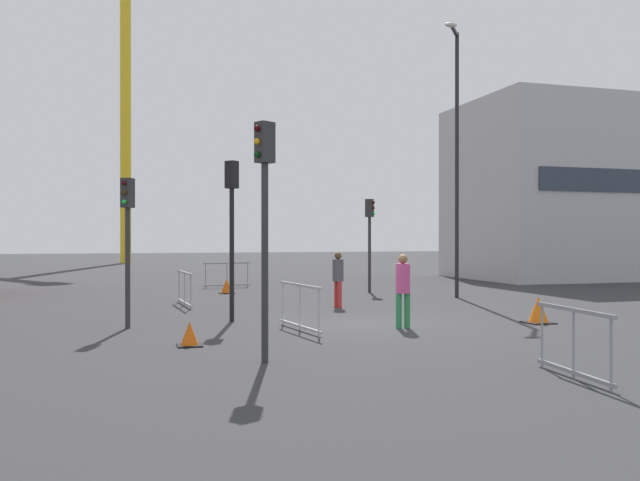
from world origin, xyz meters
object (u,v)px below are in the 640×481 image
object	(u,v)px
traffic_light_corner	(264,202)
traffic_cone_orange	(190,335)
traffic_light_far	(370,229)
traffic_light_crosswalk	(232,214)
pedestrian_walking	(403,285)
pedestrian_waiting	(338,275)
streetlamp_tall	(456,147)
traffic_cone_striped	(538,311)
traffic_cone_by_barrier	(227,287)
traffic_light_verge	(127,226)
construction_crane	(124,67)

from	to	relation	value
traffic_light_corner	traffic_cone_orange	bearing A→B (deg)	116.92
traffic_light_far	traffic_cone_orange	size ratio (longest dim) A/B	7.50
traffic_light_crosswalk	pedestrian_walking	size ratio (longest dim) A/B	2.34
pedestrian_waiting	streetlamp_tall	bearing A→B (deg)	20.23
traffic_light_far	traffic_cone_orange	xyz separation A→B (m)	(-7.98, -10.99, -2.26)
pedestrian_walking	traffic_cone_striped	distance (m)	3.72
pedestrian_waiting	traffic_light_far	bearing A→B (deg)	59.51
traffic_light_corner	traffic_cone_by_barrier	distance (m)	14.52
traffic_light_corner	pedestrian_walking	xyz separation A→B (m)	(4.01, 3.28, -1.74)
streetlamp_tall	traffic_light_verge	xyz separation A→B (m)	(-11.25, -4.85, -2.97)
traffic_cone_orange	pedestrian_waiting	bearing A→B (deg)	50.00
construction_crane	traffic_light_verge	distance (m)	44.36
traffic_light_corner	pedestrian_walking	distance (m)	5.47
traffic_light_corner	pedestrian_waiting	bearing A→B (deg)	63.96
traffic_cone_orange	pedestrian_walking	bearing A→B (deg)	12.84
traffic_light_crosswalk	pedestrian_walking	world-z (taller)	traffic_light_crosswalk
traffic_light_corner	traffic_light_far	bearing A→B (deg)	62.23
streetlamp_tall	traffic_light_crosswalk	size ratio (longest dim) A/B	2.31
traffic_cone_striped	traffic_light_corner	bearing A→B (deg)	-157.39
traffic_light_far	traffic_light_corner	world-z (taller)	traffic_light_corner
traffic_light_crosswalk	traffic_cone_orange	distance (m)	4.59
pedestrian_waiting	traffic_light_corner	bearing A→B (deg)	-116.04
traffic_light_verge	traffic_cone_by_barrier	bearing A→B (deg)	67.90
construction_crane	traffic_light_far	size ratio (longest dim) A/B	7.08
traffic_light_verge	traffic_light_corner	world-z (taller)	traffic_light_corner
traffic_cone_striped	traffic_cone_by_barrier	bearing A→B (deg)	119.37
construction_crane	traffic_cone_orange	world-z (taller)	construction_crane
traffic_light_far	pedestrian_waiting	distance (m)	5.95
traffic_light_far	traffic_light_verge	xyz separation A→B (m)	(-9.15, -7.96, -0.06)
construction_crane	traffic_cone_by_barrier	xyz separation A→B (m)	(3.86, -32.94, -16.34)
traffic_cone_striped	traffic_cone_by_barrier	size ratio (longest dim) A/B	1.18
construction_crane	traffic_cone_orange	xyz separation A→B (m)	(1.34, -45.05, -16.38)
construction_crane	traffic_light_far	distance (m)	38.04
construction_crane	traffic_light_corner	xyz separation A→B (m)	(2.41, -47.17, -13.84)
streetlamp_tall	pedestrian_waiting	size ratio (longest dim) A/B	5.57
traffic_light_crosswalk	traffic_cone_by_barrier	bearing A→B (deg)	82.47
traffic_cone_striped	traffic_cone_by_barrier	world-z (taller)	traffic_cone_striped
traffic_light_crosswalk	traffic_light_far	world-z (taller)	traffic_light_crosswalk
pedestrian_waiting	traffic_cone_orange	distance (m)	7.90
traffic_cone_striped	traffic_cone_by_barrier	distance (m)	12.67
traffic_light_corner	traffic_cone_by_barrier	xyz separation A→B (m)	(1.44, 14.23, -2.50)
traffic_light_corner	traffic_cone_striped	bearing A→B (deg)	22.61
pedestrian_walking	traffic_cone_orange	size ratio (longest dim) A/B	3.60
traffic_cone_by_barrier	traffic_light_crosswalk	bearing A→B (deg)	-97.53
traffic_light_verge	traffic_cone_orange	world-z (taller)	traffic_light_verge
traffic_light_far	traffic_light_corner	bearing A→B (deg)	-117.77
pedestrian_waiting	traffic_light_crosswalk	bearing A→B (deg)	-146.19
traffic_light_far	traffic_cone_striped	xyz separation A→B (m)	(0.76, -9.92, -2.16)
traffic_light_crosswalk	traffic_light_corner	xyz separation A→B (m)	(-0.31, -5.69, 0.01)
construction_crane	traffic_cone_striped	distance (m)	47.97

